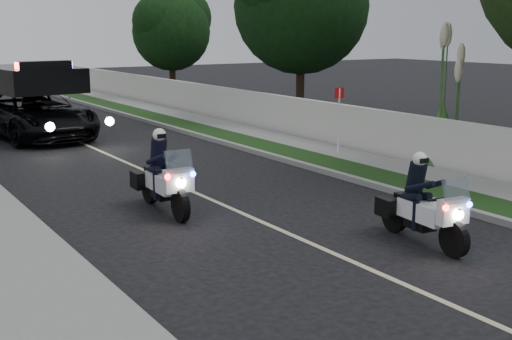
{
  "coord_description": "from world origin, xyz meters",
  "views": [
    {
      "loc": [
        -7.31,
        -8.88,
        3.95
      ],
      "look_at": [
        0.2,
        2.87,
        1.0
      ],
      "focal_mm": 46.6,
      "sensor_mm": 36.0,
      "label": 1
    }
  ],
  "objects": [
    {
      "name": "ground",
      "position": [
        0.0,
        0.0,
        0.0
      ],
      "size": [
        120.0,
        120.0,
        0.0
      ],
      "primitive_type": "plane",
      "color": "black",
      "rests_on": "ground"
    },
    {
      "name": "police_suv",
      "position": [
        -1.04,
        16.13,
        0.0
      ],
      "size": [
        3.61,
        6.62,
        3.08
      ],
      "primitive_type": "imported",
      "rotation": [
        0.0,
        0.0,
        0.11
      ],
      "color": "black",
      "rests_on": "ground"
    },
    {
      "name": "tree_right_e",
      "position": [
        9.51,
        26.47,
        0.0
      ],
      "size": [
        4.91,
        4.91,
        7.47
      ],
      "primitive_type": null,
      "rotation": [
        0.0,
        0.0,
        0.1
      ],
      "color": "black",
      "rests_on": "ground"
    },
    {
      "name": "police_moto_right",
      "position": [
        1.77,
        -0.46,
        0.0
      ],
      "size": [
        0.93,
        2.11,
        1.74
      ],
      "primitive_type": null,
      "rotation": [
        0.0,
        0.0,
        -0.11
      ],
      "color": "silver",
      "rests_on": "ground"
    },
    {
      "name": "pampas_far",
      "position": [
        7.6,
        4.38,
        0.0
      ],
      "size": [
        1.77,
        1.77,
        4.3
      ],
      "primitive_type": null,
      "rotation": [
        0.0,
        0.0,
        -0.2
      ],
      "color": "beige",
      "rests_on": "ground"
    },
    {
      "name": "sign_post",
      "position": [
        6.0,
        7.14,
        0.0
      ],
      "size": [
        0.37,
        0.37,
        2.27
      ],
      "primitive_type": null,
      "rotation": [
        0.0,
        0.0,
        -0.03
      ],
      "color": "#A41D0B",
      "rests_on": "ground"
    },
    {
      "name": "police_moto_left",
      "position": [
        -1.37,
        4.2,
        0.0
      ],
      "size": [
        0.87,
        2.22,
        1.85
      ],
      "primitive_type": null,
      "rotation": [
        0.0,
        0.0,
        -0.05
      ],
      "color": "silver",
      "rests_on": "ground"
    },
    {
      "name": "tree_right_c",
      "position": [
        9.83,
        14.4,
        0.0
      ],
      "size": [
        7.57,
        7.57,
        9.57
      ],
      "primitive_type": null,
      "rotation": [
        0.0,
        0.0,
        -0.41
      ],
      "color": "black",
      "rests_on": "ground"
    },
    {
      "name": "curb_right",
      "position": [
        4.1,
        10.0,
        0.07
      ],
      "size": [
        0.2,
        60.0,
        0.15
      ],
      "primitive_type": "cube",
      "color": "gray",
      "rests_on": "ground"
    },
    {
      "name": "grass_verge",
      "position": [
        4.8,
        10.0,
        0.08
      ],
      "size": [
        1.2,
        60.0,
        0.16
      ],
      "primitive_type": "cube",
      "color": "#193814",
      "rests_on": "ground"
    },
    {
      "name": "sidewalk_right",
      "position": [
        6.1,
        10.0,
        0.08
      ],
      "size": [
        1.4,
        60.0,
        0.16
      ],
      "primitive_type": "cube",
      "color": "gray",
      "rests_on": "ground"
    },
    {
      "name": "property_wall",
      "position": [
        7.1,
        10.0,
        0.75
      ],
      "size": [
        0.22,
        60.0,
        1.5
      ],
      "primitive_type": "cube",
      "color": "beige",
      "rests_on": "ground"
    },
    {
      "name": "lane_marking",
      "position": [
        0.0,
        10.0,
        0.0
      ],
      "size": [
        0.12,
        50.0,
        0.01
      ],
      "primitive_type": "cube",
      "color": "#BFB78C",
      "rests_on": "ground"
    }
  ]
}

